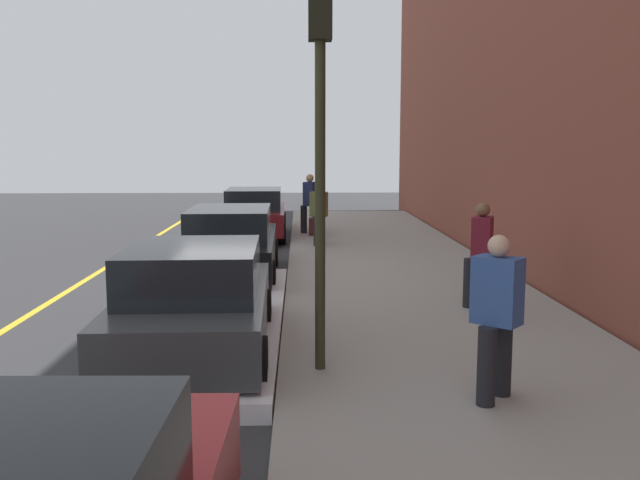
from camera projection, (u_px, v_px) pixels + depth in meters
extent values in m
plane|color=#333335|center=(240.00, 280.00, 14.15)|extent=(56.00, 56.00, 0.00)
cube|color=gray|center=(397.00, 276.00, 14.24)|extent=(28.00, 4.60, 0.15)
cube|color=gold|center=(84.00, 281.00, 14.06)|extent=(28.00, 0.14, 0.01)
cube|color=white|center=(264.00, 319.00, 10.47)|extent=(7.59, 0.56, 0.22)
cylinder|color=black|center=(150.00, 312.00, 10.06)|extent=(0.65, 0.24, 0.64)
cylinder|color=black|center=(264.00, 311.00, 10.15)|extent=(0.65, 0.24, 0.64)
cylinder|color=black|center=(106.00, 367.00, 7.53)|extent=(0.65, 0.24, 0.64)
cylinder|color=black|center=(258.00, 364.00, 7.63)|extent=(0.65, 0.24, 0.64)
cube|color=#383A3D|center=(196.00, 314.00, 8.81)|extent=(4.15, 1.91, 0.64)
cube|color=black|center=(193.00, 270.00, 8.52)|extent=(2.18, 1.65, 0.60)
cylinder|color=black|center=(200.00, 253.00, 15.68)|extent=(0.64, 0.23, 0.64)
cylinder|color=black|center=(273.00, 253.00, 15.76)|extent=(0.64, 0.23, 0.64)
cylinder|color=black|center=(180.00, 277.00, 12.75)|extent=(0.64, 0.23, 0.64)
cylinder|color=black|center=(270.00, 277.00, 12.83)|extent=(0.64, 0.23, 0.64)
cube|color=black|center=(231.00, 251.00, 14.22)|extent=(4.82, 1.89, 0.64)
cube|color=black|center=(230.00, 223.00, 13.90)|extent=(2.52, 1.65, 0.60)
cylinder|color=black|center=(231.00, 222.00, 22.23)|extent=(0.64, 0.23, 0.64)
cylinder|color=black|center=(282.00, 222.00, 22.31)|extent=(0.64, 0.23, 0.64)
cylinder|color=black|center=(223.00, 233.00, 19.37)|extent=(0.64, 0.23, 0.64)
cylinder|color=black|center=(282.00, 233.00, 19.45)|extent=(0.64, 0.23, 0.64)
cube|color=maroon|center=(255.00, 218.00, 20.81)|extent=(4.70, 1.89, 0.64)
cube|color=black|center=(254.00, 199.00, 20.49)|extent=(2.45, 1.65, 0.60)
cylinder|color=black|center=(487.00, 366.00, 6.82)|extent=(0.19, 0.19, 0.81)
cylinder|color=black|center=(503.00, 358.00, 7.11)|extent=(0.19, 0.19, 0.81)
cube|color=#335193|center=(497.00, 290.00, 6.86)|extent=(0.52, 0.54, 0.69)
sphere|color=#D8AD8C|center=(499.00, 246.00, 6.80)|extent=(0.22, 0.22, 0.22)
cylinder|color=black|center=(317.00, 231.00, 18.05)|extent=(0.18, 0.18, 0.77)
cylinder|color=black|center=(321.00, 230.00, 18.39)|extent=(0.18, 0.18, 0.77)
cube|color=brown|center=(319.00, 204.00, 18.12)|extent=(0.40, 0.50, 0.65)
sphere|color=#D8AD8C|center=(319.00, 188.00, 18.06)|extent=(0.21, 0.21, 0.21)
cylinder|color=black|center=(304.00, 219.00, 20.74)|extent=(0.20, 0.20, 0.84)
cylinder|color=black|center=(316.00, 220.00, 20.63)|extent=(0.20, 0.20, 0.84)
cube|color=#1E284C|center=(310.00, 194.00, 20.58)|extent=(0.56, 0.44, 0.72)
sphere|color=tan|center=(310.00, 178.00, 20.52)|extent=(0.23, 0.23, 0.23)
cylinder|color=black|center=(469.00, 283.00, 11.05)|extent=(0.19, 0.19, 0.80)
cylinder|color=black|center=(493.00, 285.00, 10.92)|extent=(0.19, 0.19, 0.80)
cube|color=maroon|center=(482.00, 238.00, 10.88)|extent=(0.54, 0.45, 0.69)
sphere|color=brown|center=(483.00, 210.00, 10.82)|extent=(0.22, 0.22, 0.22)
cylinder|color=#2D2D19|center=(320.00, 210.00, 7.77)|extent=(0.12, 0.12, 3.75)
cube|color=black|center=(320.00, 8.00, 7.47)|extent=(0.26, 0.26, 0.70)
sphere|color=orange|center=(320.00, 11.00, 7.62)|extent=(0.14, 0.14, 0.14)
sphere|color=green|center=(320.00, 32.00, 7.65)|extent=(0.14, 0.14, 0.14)
cube|color=#471E19|center=(313.00, 227.00, 20.24)|extent=(0.34, 0.22, 0.52)
cylinder|color=#4C4C4C|center=(313.00, 212.00, 20.18)|extent=(0.03, 0.03, 0.36)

